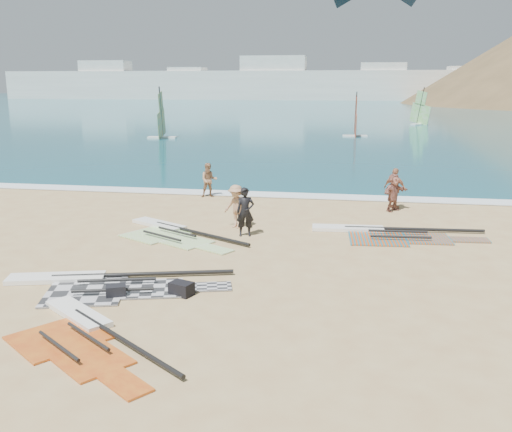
% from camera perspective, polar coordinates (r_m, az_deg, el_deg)
% --- Properties ---
extents(ground, '(300.00, 300.00, 0.00)m').
position_cam_1_polar(ground, '(14.36, -4.70, -7.45)').
color(ground, tan).
rests_on(ground, ground).
extents(sea, '(300.00, 240.00, 0.06)m').
position_cam_1_polar(sea, '(145.11, 8.70, 11.15)').
color(sea, '#0B4150').
rests_on(sea, ground).
extents(surf_line, '(300.00, 1.20, 0.04)m').
position_cam_1_polar(surf_line, '(26.01, 2.09, 2.04)').
color(surf_line, white).
rests_on(surf_line, ground).
extents(far_town, '(160.00, 8.00, 12.00)m').
position_cam_1_polar(far_town, '(164.11, 3.28, 13.08)').
color(far_town, white).
rests_on(far_town, ground).
extents(rig_grey, '(5.99, 3.18, 0.20)m').
position_cam_1_polar(rig_grey, '(15.18, -15.45, -6.53)').
color(rig_grey, '#2A2A2C').
rests_on(rig_grey, ground).
extents(rig_green, '(4.89, 3.94, 0.20)m').
position_cam_1_polar(rig_green, '(19.72, -8.62, -1.62)').
color(rig_green, '#87CF34').
rests_on(rig_green, ground).
extents(rig_orange, '(5.87, 2.36, 0.20)m').
position_cam_1_polar(rig_orange, '(19.83, 12.60, -1.71)').
color(rig_orange, '#F64800').
rests_on(rig_orange, ground).
extents(rig_red, '(4.18, 3.98, 0.19)m').
position_cam_1_polar(rig_red, '(12.42, -17.07, -11.19)').
color(rig_red, '#B83B15').
rests_on(rig_red, ground).
extents(gear_bag_near, '(0.56, 0.50, 0.30)m').
position_cam_1_polar(gear_bag_near, '(14.26, -13.82, -7.31)').
color(gear_bag_near, black).
rests_on(gear_bag_near, ground).
extents(gear_bag_far, '(0.64, 0.55, 0.33)m').
position_cam_1_polar(gear_bag_far, '(14.09, -7.46, -7.22)').
color(gear_bag_far, black).
rests_on(gear_bag_far, ground).
extents(person_wetsuit, '(0.68, 0.53, 1.65)m').
position_cam_1_polar(person_wetsuit, '(19.05, -1.08, 0.41)').
color(person_wetsuit, black).
rests_on(person_wetsuit, ground).
extents(beachgoer_left, '(0.89, 0.78, 1.54)m').
position_cam_1_polar(beachgoer_left, '(25.67, -4.73, 3.60)').
color(beachgoer_left, '#A47959').
rests_on(beachgoer_left, ground).
extents(beachgoer_mid, '(1.15, 0.99, 1.54)m').
position_cam_1_polar(beachgoer_mid, '(20.16, -2.01, 0.97)').
color(beachgoer_mid, tan).
rests_on(beachgoer_mid, ground).
extents(beachgoer_back, '(1.04, 0.87, 1.66)m').
position_cam_1_polar(beachgoer_back, '(23.89, 13.71, 2.69)').
color(beachgoer_back, '#B97755').
rests_on(beachgoer_back, ground).
extents(beachgoer_right, '(1.25, 1.38, 1.53)m').
position_cam_1_polar(beachgoer_right, '(23.42, 13.57, 2.32)').
color(beachgoer_right, '#A16455').
rests_on(beachgoer_right, ground).
extents(windsurfer_left, '(2.64, 3.14, 4.70)m').
position_cam_1_polar(windsurfer_left, '(53.04, -9.44, 9.09)').
color(windsurfer_left, white).
rests_on(windsurfer_left, ground).
extents(windsurfer_centre, '(2.34, 2.82, 4.20)m').
position_cam_1_polar(windsurfer_centre, '(54.80, 9.91, 9.09)').
color(windsurfer_centre, white).
rests_on(windsurfer_centre, ground).
extents(windsurfer_right, '(2.23, 2.28, 4.49)m').
position_cam_1_polar(windsurfer_right, '(71.74, 16.09, 9.78)').
color(windsurfer_right, white).
rests_on(windsurfer_right, ground).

